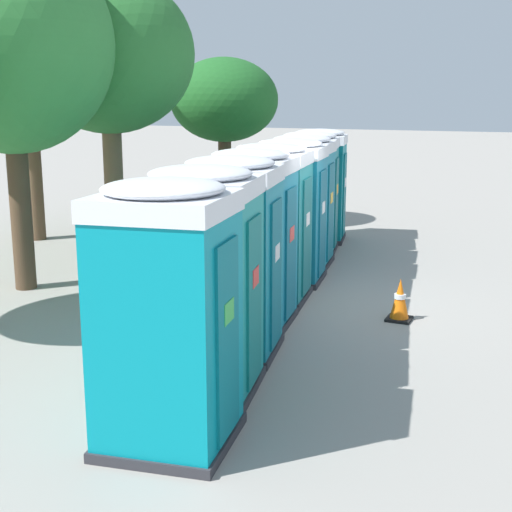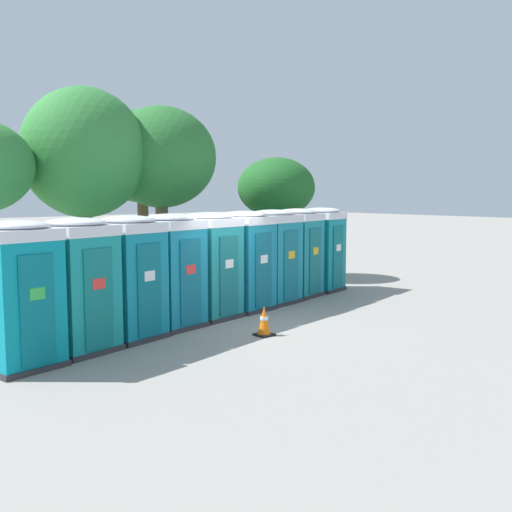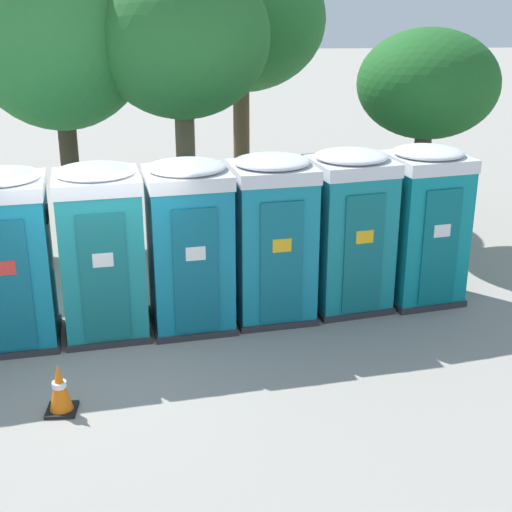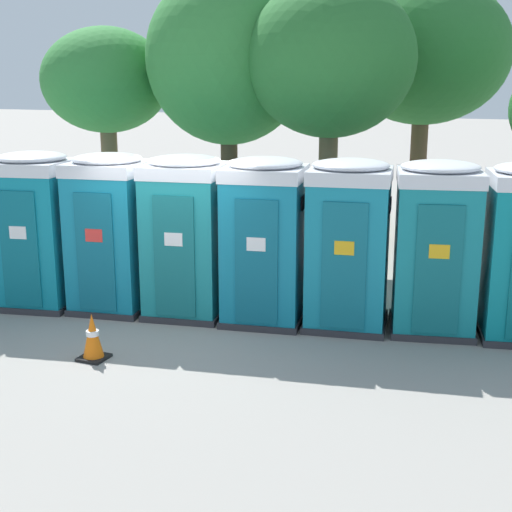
# 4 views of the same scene
# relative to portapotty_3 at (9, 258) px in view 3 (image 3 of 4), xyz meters

# --- Properties ---
(ground_plane) EXTENTS (120.00, 120.00, 0.00)m
(ground_plane) POSITION_rel_portapotty_3_xyz_m (1.32, -0.13, -1.28)
(ground_plane) COLOR gray
(portapotty_3) EXTENTS (1.35, 1.37, 2.54)m
(portapotty_3) POSITION_rel_portapotty_3_xyz_m (0.00, 0.00, 0.00)
(portapotty_3) COLOR #2D2D33
(portapotty_3) RESTS_ON ground
(portapotty_4) EXTENTS (1.39, 1.38, 2.54)m
(portapotty_4) POSITION_rel_portapotty_3_xyz_m (1.25, 0.22, -0.00)
(portapotty_4) COLOR #2D2D33
(portapotty_4) RESTS_ON ground
(portapotty_5) EXTENTS (1.39, 1.38, 2.54)m
(portapotty_5) POSITION_rel_portapotty_3_xyz_m (2.51, 0.39, -0.00)
(portapotty_5) COLOR #2D2D33
(portapotty_5) RESTS_ON ground
(portapotty_6) EXTENTS (1.39, 1.38, 2.54)m
(portapotty_6) POSITION_rel_portapotty_3_xyz_m (3.75, 0.64, -0.00)
(portapotty_6) COLOR #2D2D33
(portapotty_6) RESTS_ON ground
(portapotty_7) EXTENTS (1.44, 1.44, 2.54)m
(portapotty_7) POSITION_rel_portapotty_3_xyz_m (4.98, 0.93, -0.00)
(portapotty_7) COLOR #2D2D33
(portapotty_7) RESTS_ON ground
(portapotty_8) EXTENTS (1.41, 1.43, 2.54)m
(portapotty_8) POSITION_rel_portapotty_3_xyz_m (6.23, 1.14, -0.00)
(portapotty_8) COLOR #2D2D33
(portapotty_8) RESTS_ON ground
(street_tree_1) EXTENTS (3.25, 3.25, 5.51)m
(street_tree_1) POSITION_rel_portapotty_3_xyz_m (2.39, 4.04, 2.71)
(street_tree_1) COLOR brown
(street_tree_1) RESTS_ON ground
(street_tree_2) EXTENTS (3.80, 3.80, 5.82)m
(street_tree_2) POSITION_rel_portapotty_3_xyz_m (3.63, 7.12, 2.92)
(street_tree_2) COLOR brown
(street_tree_2) RESTS_ON ground
(street_tree_3) EXTENTS (3.38, 3.38, 5.84)m
(street_tree_3) POSITION_rel_portapotty_3_xyz_m (0.13, 4.35, 2.77)
(street_tree_3) COLOR #4C3826
(street_tree_3) RESTS_ON ground
(street_tree_4) EXTENTS (2.68, 2.68, 4.20)m
(street_tree_4) POSITION_rel_portapotty_3_xyz_m (7.00, 3.93, 1.85)
(street_tree_4) COLOR #4C3826
(street_tree_4) RESTS_ON ground
(traffic_cone) EXTENTS (0.36, 0.36, 0.64)m
(traffic_cone) POSITION_rel_portapotty_3_xyz_m (0.97, -1.97, -0.97)
(traffic_cone) COLOR black
(traffic_cone) RESTS_ON ground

